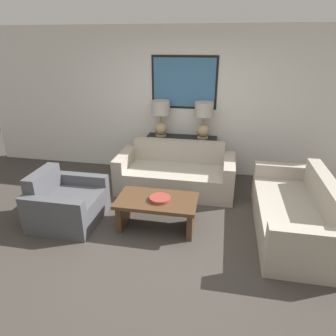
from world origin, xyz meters
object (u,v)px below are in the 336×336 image
at_px(console_table, 181,156).
at_px(decorative_bowl, 160,199).
at_px(table_lamp_left, 161,115).
at_px(couch_by_back_wall, 176,174).
at_px(coffee_table, 157,207).
at_px(armchair_near_back_wall, 66,204).
at_px(couch_by_side, 296,214).
at_px(table_lamp_right, 204,117).

xyz_separation_m(console_table, decorative_bowl, (-0.01, -1.84, 0.08)).
distance_m(table_lamp_left, couch_by_back_wall, 1.14).
xyz_separation_m(coffee_table, armchair_near_back_wall, (-1.31, -0.06, -0.06)).
bearing_deg(couch_by_side, coffee_table, -172.70).
xyz_separation_m(table_lamp_right, decorative_bowl, (-0.40, -1.84, -0.69)).
height_order(couch_by_back_wall, coffee_table, couch_by_back_wall).
height_order(table_lamp_left, table_lamp_right, same).
relative_size(couch_by_back_wall, decorative_bowl, 6.90).
bearing_deg(console_table, armchair_near_back_wall, -125.98).
bearing_deg(couch_by_side, couch_by_back_wall, 151.43).
distance_m(couch_by_side, coffee_table, 1.85).
distance_m(table_lamp_left, table_lamp_right, 0.77).
height_order(couch_by_side, coffee_table, couch_by_side).
distance_m(table_lamp_right, couch_by_back_wall, 1.14).
bearing_deg(decorative_bowl, armchair_near_back_wall, -178.34).
bearing_deg(console_table, decorative_bowl, -90.36).
bearing_deg(table_lamp_right, table_lamp_left, 180.00).
xyz_separation_m(table_lamp_left, couch_by_back_wall, (0.39, -0.62, -0.87)).
height_order(decorative_bowl, armchair_near_back_wall, armchair_near_back_wall).
height_order(couch_by_side, decorative_bowl, couch_by_side).
xyz_separation_m(console_table, table_lamp_right, (0.39, 0.00, 0.77)).
xyz_separation_m(couch_by_back_wall, couch_by_side, (1.77, -0.97, 0.00)).
distance_m(couch_by_back_wall, coffee_table, 1.20).
height_order(couch_by_back_wall, armchair_near_back_wall, couch_by_back_wall).
distance_m(table_lamp_right, coffee_table, 2.05).
bearing_deg(armchair_near_back_wall, coffee_table, 2.52).
xyz_separation_m(couch_by_side, decorative_bowl, (-1.79, -0.25, 0.19)).
distance_m(table_lamp_right, couch_by_side, 2.28).
bearing_deg(couch_by_side, table_lamp_right, 131.12).
bearing_deg(table_lamp_left, console_table, 0.00).
bearing_deg(couch_by_back_wall, decorative_bowl, -90.55).
bearing_deg(console_table, table_lamp_left, 180.00).
height_order(table_lamp_right, couch_by_back_wall, table_lamp_right).
bearing_deg(console_table, couch_by_back_wall, -90.00).
relative_size(table_lamp_left, table_lamp_right, 1.00).
distance_m(couch_by_back_wall, couch_by_side, 2.02).
distance_m(couch_by_side, decorative_bowl, 1.81).
height_order(console_table, decorative_bowl, console_table).
bearing_deg(couch_by_back_wall, table_lamp_left, 121.81).
distance_m(console_table, armchair_near_back_wall, 2.33).
relative_size(console_table, couch_by_side, 0.66).
relative_size(console_table, decorative_bowl, 4.56).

